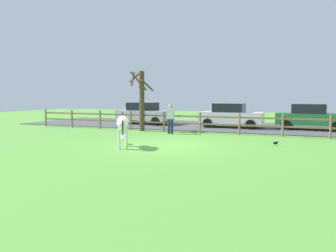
% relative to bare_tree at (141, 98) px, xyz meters
% --- Properties ---
extents(ground_plane, '(60.00, 60.00, 0.00)m').
position_rel_bare_tree_xyz_m(ground_plane, '(3.60, -4.86, -1.95)').
color(ground_plane, '#549338').
extents(parking_asphalt, '(28.00, 7.40, 0.05)m').
position_rel_bare_tree_xyz_m(parking_asphalt, '(3.60, 4.44, -1.93)').
color(parking_asphalt, '#47474C').
rests_on(parking_asphalt, ground_plane).
extents(paddock_fence, '(22.09, 0.11, 1.17)m').
position_rel_bare_tree_xyz_m(paddock_fence, '(3.59, 0.14, -1.28)').
color(paddock_fence, olive).
rests_on(paddock_fence, ground_plane).
extents(bare_tree, '(1.39, 1.30, 3.55)m').
position_rel_bare_tree_xyz_m(bare_tree, '(0.00, 0.00, 0.00)').
color(bare_tree, '#513A23').
rests_on(bare_tree, ground_plane).
extents(zebra, '(1.18, 1.74, 1.41)m').
position_rel_bare_tree_xyz_m(zebra, '(2.07, -5.85, -1.03)').
color(zebra, white).
rests_on(zebra, ground_plane).
extents(crow_on_grass, '(0.21, 0.10, 0.20)m').
position_rel_bare_tree_xyz_m(crow_on_grass, '(7.86, -3.15, -1.83)').
color(crow_on_grass, black).
rests_on(crow_on_grass, ground_plane).
extents(parked_car_green, '(4.12, 2.13, 1.56)m').
position_rel_bare_tree_xyz_m(parked_car_green, '(9.42, 4.03, -1.11)').
color(parked_car_green, '#236B38').
rests_on(parked_car_green, parking_asphalt).
extents(parked_car_white, '(4.02, 1.91, 1.56)m').
position_rel_bare_tree_xyz_m(parked_car_white, '(4.63, 3.65, -1.11)').
color(parked_car_white, white).
rests_on(parked_car_white, parking_asphalt).
extents(parked_car_silver, '(4.12, 2.12, 1.56)m').
position_rel_bare_tree_xyz_m(parked_car_silver, '(-1.73, 3.90, -1.11)').
color(parked_car_silver, '#B7BABF').
rests_on(parked_car_silver, parking_asphalt).
extents(visitor_near_fence, '(0.40, 0.30, 1.64)m').
position_rel_bare_tree_xyz_m(visitor_near_fence, '(2.14, -0.72, -1.05)').
color(visitor_near_fence, '#232847').
rests_on(visitor_near_fence, ground_plane).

